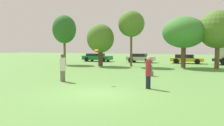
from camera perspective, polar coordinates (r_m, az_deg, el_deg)
name	(u,v)px	position (r m, az deg, el deg)	size (l,w,h in m)	color
ground_plane	(97,94)	(10.99, -3.85, -7.68)	(120.00, 120.00, 0.00)	#5B8E42
person_thrower	(63,68)	(15.08, -12.14, -1.12)	(0.37, 0.37, 1.78)	#726651
person_catcher	(148,72)	(12.35, 8.99, -2.27)	(0.30, 0.30, 1.73)	#191E33
frisbee	(96,50)	(13.85, -3.91, 3.20)	(0.26, 0.25, 0.12)	orange
bystander_sitting	(150,70)	(17.77, 9.40, -1.85)	(0.46, 0.38, 1.04)	#726651
tree_0	(64,29)	(29.62, -11.74, 8.15)	(2.94, 2.94, 6.16)	brown
tree_1	(100,39)	(26.48, -2.89, 6.04)	(3.12, 3.12, 4.83)	#473323
tree_2	(131,24)	(26.19, 4.82, 9.60)	(2.95, 2.95, 6.25)	brown
tree_3	(184,32)	(25.58, 17.39, 7.23)	(4.50, 4.50, 5.40)	brown
tree_4	(218,30)	(25.88, 24.76, 7.52)	(3.87, 3.87, 5.92)	brown
parked_car_green	(97,57)	(34.78, -3.75, 1.46)	(4.42, 2.08, 1.20)	#196633
parked_car_silver	(140,58)	(32.59, 7.00, 1.32)	(3.89, 1.94, 1.26)	#B2B2B7
parked_car_yellow	(186,59)	(32.06, 17.95, 1.04)	(4.24, 1.98, 1.20)	gold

